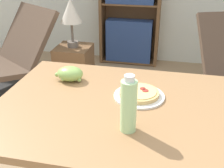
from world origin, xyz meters
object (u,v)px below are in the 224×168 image
Objects in this scene: drink_bottle at (129,105)px; grape_bunch at (70,74)px; side_table at (75,71)px; bookshelf at (130,9)px; lounge_chair_near at (17,69)px; pizza_on_plate at (139,94)px; table_lamp at (71,13)px.

grape_bunch is at bearing 134.83° from drink_bottle.
bookshelf is at bearing 67.51° from side_table.
lounge_chair_near is at bearing -164.83° from side_table.
bookshelf is 2.96× the size of side_table.
pizza_on_plate is 0.41m from grape_bunch.
pizza_on_plate reaches higher than side_table.
table_lamp is (-0.81, 1.60, -0.03)m from drink_bottle.
grape_bunch is 0.30× the size of side_table.
bookshelf reaches higher than drink_bottle.
side_table is at bearing 0.00° from table_lamp.
drink_bottle is 0.47× the size of side_table.
drink_bottle is 0.16× the size of bookshelf.
lounge_chair_near is 1.89× the size of side_table.
table_lamp is at bearing 109.27° from grape_bunch.
pizza_on_plate is 1.64m from side_table.
lounge_chair_near is 1.57m from bookshelf.
pizza_on_plate is at bearing -7.67° from lounge_chair_near.
drink_bottle reaches higher than pizza_on_plate.
lounge_chair_near is (-1.38, 1.44, -0.60)m from drink_bottle.
bookshelf is (0.99, 1.15, 0.42)m from lounge_chair_near.
grape_bunch is 1.28m from table_lamp.
bookshelf is (-0.01, 2.21, -0.10)m from grape_bunch.
table_lamp reaches higher than pizza_on_plate.
side_table is at bearing 121.81° from pizza_on_plate.
grape_bunch is (-0.39, 0.11, 0.02)m from pizza_on_plate.
pizza_on_plate is 0.25× the size of lounge_chair_near.
bookshelf reaches higher than side_table.
drink_bottle is 2.08m from lounge_chair_near.
bookshelf is (-0.40, 2.32, -0.08)m from pizza_on_plate.
side_table is at bearing -112.49° from bookshelf.
pizza_on_plate is 1.88m from lounge_chair_near.
side_table is (-0.42, 1.21, -0.55)m from grape_bunch.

